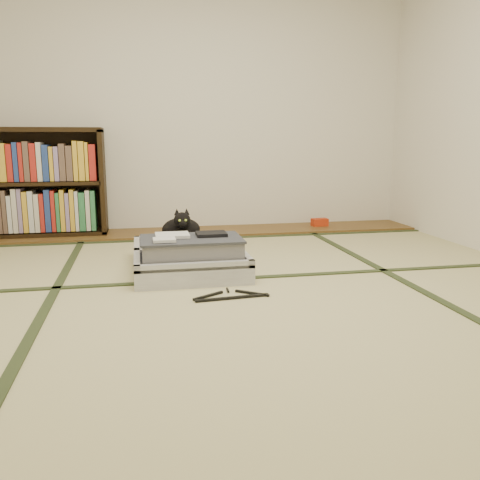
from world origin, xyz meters
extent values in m
plane|color=#CAB987|center=(0.00, 0.00, 0.00)|extent=(4.50, 4.50, 0.00)
cube|color=brown|center=(0.00, 2.00, 0.01)|extent=(4.00, 0.50, 0.02)
cube|color=#B92C0E|center=(1.16, 2.03, 0.06)|extent=(0.15, 0.10, 0.07)
plane|color=silver|center=(0.00, 2.25, 1.20)|extent=(4.00, 0.00, 4.00)
cube|color=#2D381E|center=(-1.00, 0.00, 0.00)|extent=(0.05, 4.50, 0.01)
cube|color=#2D381E|center=(1.00, 0.00, 0.00)|extent=(0.05, 4.50, 0.01)
cube|color=#2D381E|center=(0.00, 0.40, 0.00)|extent=(4.00, 0.05, 0.01)
cube|color=#2D381E|center=(0.00, 1.70, 0.00)|extent=(4.00, 0.05, 0.01)
cube|color=black|center=(-0.82, 2.07, 0.47)|extent=(0.04, 0.31, 0.88)
cube|color=black|center=(-1.49, 2.07, 0.03)|extent=(1.37, 0.31, 0.04)
cube|color=black|center=(-1.49, 2.07, 0.91)|extent=(1.37, 0.31, 0.04)
cube|color=black|center=(-1.49, 2.07, 0.47)|extent=(1.31, 0.31, 0.03)
cube|color=black|center=(-1.49, 2.22, 0.47)|extent=(1.37, 0.02, 0.88)
cube|color=gray|center=(-1.49, 2.05, 0.25)|extent=(1.24, 0.22, 0.37)
cube|color=gray|center=(-1.49, 2.05, 0.66)|extent=(1.24, 0.22, 0.33)
cube|color=silver|center=(-0.22, 0.48, 0.06)|extent=(0.69, 0.46, 0.12)
cube|color=#313038|center=(-0.22, 0.48, 0.09)|extent=(0.61, 0.38, 0.09)
cube|color=silver|center=(-0.22, 0.27, 0.12)|extent=(0.69, 0.04, 0.05)
cube|color=silver|center=(-0.22, 0.69, 0.12)|extent=(0.69, 0.04, 0.05)
cube|color=silver|center=(-0.55, 0.48, 0.12)|extent=(0.04, 0.46, 0.05)
cube|color=silver|center=(0.10, 0.48, 0.12)|extent=(0.04, 0.46, 0.05)
cube|color=silver|center=(-0.22, 0.94, 0.06)|extent=(0.69, 0.46, 0.12)
cube|color=#313038|center=(-0.22, 0.94, 0.09)|extent=(0.61, 0.38, 0.09)
cube|color=silver|center=(-0.22, 0.73, 0.12)|extent=(0.69, 0.04, 0.05)
cube|color=silver|center=(-0.22, 1.15, 0.12)|extent=(0.69, 0.04, 0.05)
cube|color=silver|center=(-0.55, 0.94, 0.12)|extent=(0.04, 0.46, 0.05)
cube|color=silver|center=(0.10, 0.94, 0.12)|extent=(0.04, 0.46, 0.05)
cylinder|color=black|center=(-0.22, 0.71, 0.13)|extent=(0.62, 0.02, 0.02)
cube|color=gray|center=(-0.22, 0.48, 0.17)|extent=(0.59, 0.36, 0.12)
cube|color=#3C3D44|center=(-0.22, 0.48, 0.24)|extent=(0.60, 0.38, 0.01)
cube|color=silver|center=(-0.33, 0.52, 0.26)|extent=(0.20, 0.16, 0.02)
cube|color=black|center=(-0.10, 0.52, 0.26)|extent=(0.18, 0.15, 0.02)
cube|color=silver|center=(-0.39, 0.39, 0.26)|extent=(0.13, 0.11, 0.02)
cube|color=white|center=(-0.42, 0.26, 0.07)|extent=(0.05, 0.01, 0.04)
cube|color=white|center=(-0.31, 0.26, 0.05)|extent=(0.05, 0.01, 0.03)
cube|color=orange|center=(0.01, 0.26, 0.07)|extent=(0.05, 0.01, 0.03)
cube|color=#197F33|center=(-0.06, 0.26, 0.08)|extent=(0.04, 0.01, 0.03)
ellipsoid|color=black|center=(-0.24, 0.98, 0.21)|extent=(0.27, 0.17, 0.16)
ellipsoid|color=black|center=(-0.24, 0.90, 0.19)|extent=(0.13, 0.10, 0.10)
ellipsoid|color=black|center=(-0.24, 0.88, 0.30)|extent=(0.11, 0.10, 0.11)
sphere|color=black|center=(-0.24, 0.83, 0.28)|extent=(0.05, 0.05, 0.05)
cone|color=black|center=(-0.28, 0.89, 0.35)|extent=(0.04, 0.05, 0.05)
cone|color=black|center=(-0.21, 0.89, 0.35)|extent=(0.04, 0.05, 0.05)
sphere|color=#A5BF33|center=(-0.26, 0.83, 0.30)|extent=(0.02, 0.02, 0.02)
sphere|color=#A5BF33|center=(-0.22, 0.83, 0.30)|extent=(0.02, 0.02, 0.02)
cylinder|color=black|center=(-0.15, 1.06, 0.15)|extent=(0.16, 0.10, 0.03)
torus|color=white|center=(-0.06, 1.00, 0.14)|extent=(0.10, 0.10, 0.01)
torus|color=white|center=(-0.06, 0.99, 0.15)|extent=(0.08, 0.08, 0.01)
cube|color=black|center=(-0.06, 0.01, 0.01)|extent=(0.40, 0.06, 0.01)
cube|color=black|center=(-0.18, 0.08, 0.01)|extent=(0.18, 0.12, 0.01)
cube|color=black|center=(0.06, 0.08, 0.01)|extent=(0.17, 0.13, 0.01)
cylinder|color=black|center=(-0.06, 0.16, 0.01)|extent=(0.02, 0.07, 0.01)
camera|label=1|loc=(-0.52, -2.51, 0.83)|focal=38.00mm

